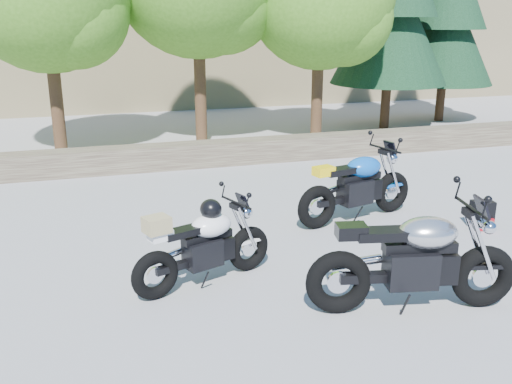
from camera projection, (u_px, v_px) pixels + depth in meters
ground at (264, 275)px, 7.00m from camera, size 90.00×90.00×0.00m
stone_wall at (185, 155)px, 11.95m from camera, size 22.00×0.55×0.50m
conifer_far at (449, 8)px, 16.42m from camera, size 2.82×2.82×6.27m
silver_bike at (415, 261)px, 6.01m from camera, size 2.28×0.80×1.15m
white_bike at (203, 244)px, 6.62m from camera, size 1.79×0.82×1.03m
blue_bike at (357, 187)px, 8.75m from camera, size 2.14×0.80×1.09m
backpack at (482, 215)px, 8.49m from camera, size 0.33×0.29×0.42m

